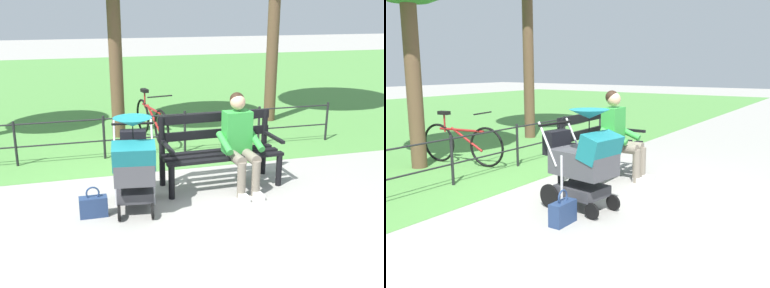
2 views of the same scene
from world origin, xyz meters
The scene contains 8 objects.
ground_plane centered at (0.00, 0.00, 0.00)m, with size 60.00×60.00×0.00m, color #9E9B93.
grass_lawn centered at (0.00, -8.80, 0.00)m, with size 40.00×16.00×0.01m, color #518E42.
park_bench centered at (-0.74, -0.12, 0.53)m, with size 1.62×0.65×0.96m.
person_on_bench centered at (-0.96, 0.11, 0.68)m, with size 0.54×0.74×1.28m.
stroller centered at (0.48, 0.42, 0.59)m, with size 0.61×0.94×1.15m.
handbag centered at (0.98, 0.48, 0.13)m, with size 0.32×0.14×0.37m.
park_fence centered at (0.00, -1.61, 0.42)m, with size 6.64×0.04×0.70m.
bicycle centered at (-0.27, -2.49, 0.36)m, with size 0.44×1.65×0.89m.
Camera 1 is at (1.19, 5.47, 2.35)m, focal length 42.94 mm.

